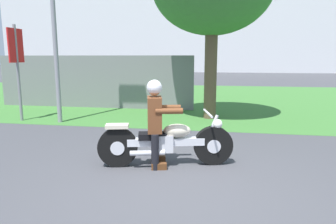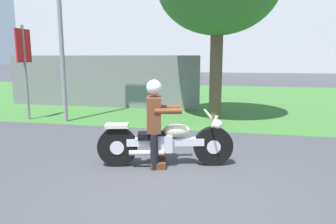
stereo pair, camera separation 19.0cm
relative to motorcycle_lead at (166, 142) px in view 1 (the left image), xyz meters
The scene contains 7 objects.
ground 1.04m from the motorcycle_lead, 71.61° to the right, with size 120.00×120.00×0.00m, color #424247.
grass_verge 8.47m from the motorcycle_lead, 87.95° to the left, with size 60.00×12.00×0.01m, color #3D7533.
stadium_facade 36.43m from the motorcycle_lead, 92.53° to the left, with size 50.27×8.00×17.03m, color silver.
motorcycle_lead is the anchor object (origin of this frame).
rider_lead 0.46m from the motorcycle_lead, 167.60° to the right, with size 0.62×0.55×1.40m.
sign_banner 5.59m from the motorcycle_lead, 147.99° to the left, with size 0.08×0.60×2.60m.
fence_segment 6.42m from the motorcycle_lead, 123.33° to the left, with size 7.00×0.06×1.80m, color slate.
Camera 1 is at (0.52, -3.80, 1.74)m, focal length 32.80 mm.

